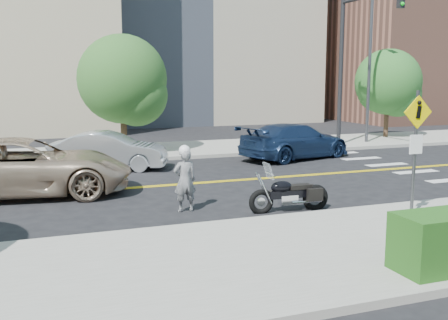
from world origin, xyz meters
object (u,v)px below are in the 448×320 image
motorcycle (290,186)px  motorcyclist (185,179)px  pedestrian_sign (416,142)px  parked_car_blue (295,141)px  parked_car_silver (109,151)px  suv (25,167)px

motorcycle → motorcyclist: bearing=163.4°
pedestrian_sign → parked_car_blue: (2.12, 9.91, -1.20)m
motorcycle → parked_car_silver: parked_car_silver is taller
motorcyclist → suv: 5.16m
suv → motorcyclist: bearing=-124.3°
parked_car_silver → motorcycle: bearing=-136.3°
pedestrian_sign → motorcyclist: pedestrian_sign is taller
suv → parked_car_silver: 4.64m
pedestrian_sign → motorcyclist: bearing=148.4°
motorcycle → parked_car_blue: 9.00m
parked_car_silver → parked_car_blue: parked_car_blue is taller
motorcyclist → parked_car_silver: bearing=-83.4°
motorcycle → parked_car_blue: size_ratio=0.41×
motorcyclist → parked_car_blue: size_ratio=0.33×
suv → parked_car_blue: size_ratio=1.18×
parked_car_silver → motorcyclist: bearing=-152.4°
parked_car_silver → parked_car_blue: bearing=-70.4°
pedestrian_sign → suv: bearing=143.7°
pedestrian_sign → motorcycle: (-2.21, 2.03, -1.31)m
motorcycle → pedestrian_sign: bearing=-39.5°
pedestrian_sign → parked_car_silver: (-5.72, 9.96, -1.25)m
pedestrian_sign → motorcyclist: 5.71m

